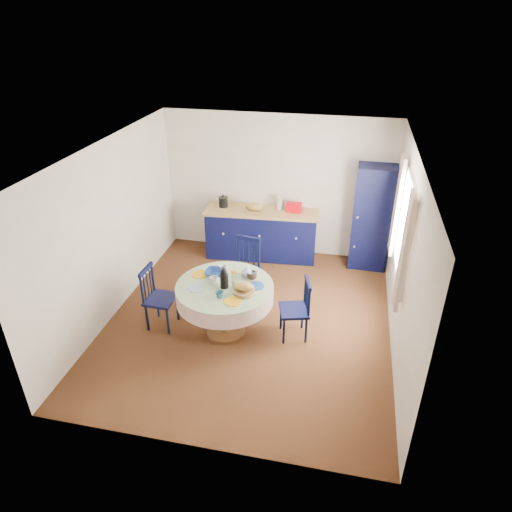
{
  "coord_description": "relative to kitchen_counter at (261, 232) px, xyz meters",
  "views": [
    {
      "loc": [
        1.22,
        -5.25,
        4.06
      ],
      "look_at": [
        0.05,
        0.2,
        0.96
      ],
      "focal_mm": 32.0,
      "sensor_mm": 36.0,
      "label": 1
    }
  ],
  "objects": [
    {
      "name": "wall_back",
      "position": [
        0.22,
        0.29,
        0.79
      ],
      "size": [
        4.0,
        0.02,
        2.5
      ],
      "primitive_type": "cube",
      "color": "white",
      "rests_on": "floor"
    },
    {
      "name": "chair_far",
      "position": [
        0.01,
        -1.35,
        0.03
      ],
      "size": [
        0.5,
        0.49,
        0.97
      ],
      "rotation": [
        0.0,
        0.0,
        -0.18
      ],
      "color": "black",
      "rests_on": "floor"
    },
    {
      "name": "mug_d",
      "position": [
        -0.14,
        -2.0,
        0.38
      ],
      "size": [
        0.1,
        0.1,
        0.1
      ],
      "primitive_type": "imported",
      "color": "silver",
      "rests_on": "dining_table"
    },
    {
      "name": "wall_left",
      "position": [
        -1.78,
        -1.96,
        0.79
      ],
      "size": [
        0.02,
        4.5,
        2.5
      ],
      "primitive_type": "cube",
      "color": "white",
      "rests_on": "floor"
    },
    {
      "name": "kitchen_counter",
      "position": [
        0.0,
        0.0,
        0.0
      ],
      "size": [
        2.03,
        0.76,
        1.13
      ],
      "rotation": [
        0.0,
        0.0,
        0.07
      ],
      "color": "black",
      "rests_on": "floor"
    },
    {
      "name": "window",
      "position": [
        2.17,
        -1.66,
        1.06
      ],
      "size": [
        0.1,
        1.74,
        1.45
      ],
      "color": "white",
      "rests_on": "wall_right"
    },
    {
      "name": "mug_b",
      "position": [
        -0.02,
        -2.62,
        0.38
      ],
      "size": [
        0.1,
        0.1,
        0.09
      ],
      "primitive_type": "imported",
      "color": "#265F6D",
      "rests_on": "dining_table"
    },
    {
      "name": "mug_c",
      "position": [
        0.29,
        -2.09,
        0.38
      ],
      "size": [
        0.14,
        0.14,
        0.11
      ],
      "primitive_type": "imported",
      "color": "black",
      "rests_on": "dining_table"
    },
    {
      "name": "mug_a",
      "position": [
        -0.18,
        -2.31,
        0.38
      ],
      "size": [
        0.12,
        0.12,
        0.1
      ],
      "primitive_type": "imported",
      "color": "silver",
      "rests_on": "dining_table"
    },
    {
      "name": "floor",
      "position": [
        0.22,
        -1.96,
        -0.46
      ],
      "size": [
        4.5,
        4.5,
        0.0
      ],
      "primitive_type": "plane",
      "color": "black",
      "rests_on": "ground"
    },
    {
      "name": "ceiling",
      "position": [
        0.22,
        -1.96,
        2.04
      ],
      "size": [
        4.5,
        4.5,
        0.0
      ],
      "primitive_type": "plane",
      "rotation": [
        3.14,
        0.0,
        0.0
      ],
      "color": "white",
      "rests_on": "wall_back"
    },
    {
      "name": "wall_right",
      "position": [
        2.22,
        -1.96,
        0.79
      ],
      "size": [
        0.02,
        4.5,
        2.5
      ],
      "primitive_type": "cube",
      "color": "white",
      "rests_on": "floor"
    },
    {
      "name": "cobalt_bowl",
      "position": [
        -0.23,
        -2.09,
        0.36
      ],
      "size": [
        0.27,
        0.27,
        0.07
      ],
      "primitive_type": "imported",
      "color": "navy",
      "rests_on": "dining_table"
    },
    {
      "name": "pantry_cabinet",
      "position": [
        1.88,
        0.04,
        0.44
      ],
      "size": [
        0.64,
        0.47,
        1.8
      ],
      "rotation": [
        0.0,
        0.0,
        -0.02
      ],
      "color": "black",
      "rests_on": "floor"
    },
    {
      "name": "dining_table",
      "position": [
        -0.02,
        -2.33,
        0.21
      ],
      "size": [
        1.3,
        1.3,
        1.07
      ],
      "color": "#573718",
      "rests_on": "floor"
    },
    {
      "name": "chair_right",
      "position": [
        0.93,
        -2.17,
        -0.01
      ],
      "size": [
        0.47,
        0.48,
        0.89
      ],
      "rotation": [
        0.0,
        0.0,
        -1.29
      ],
      "color": "black",
      "rests_on": "floor"
    },
    {
      "name": "chair_left",
      "position": [
        -1.0,
        -2.33,
        0.01
      ],
      "size": [
        0.41,
        0.43,
        0.92
      ],
      "rotation": [
        0.0,
        0.0,
        1.53
      ],
      "color": "black",
      "rests_on": "floor"
    }
  ]
}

